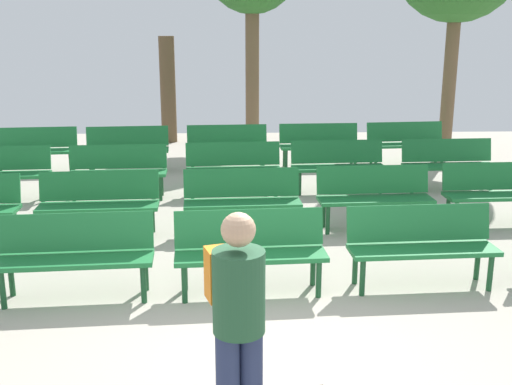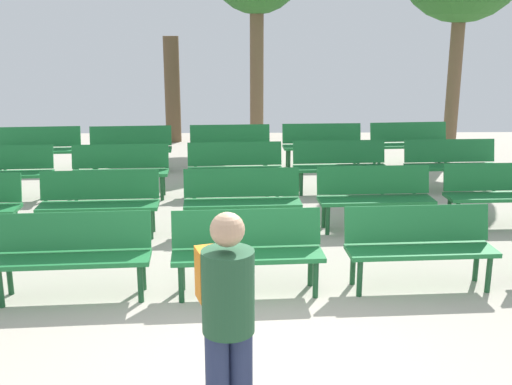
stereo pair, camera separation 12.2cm
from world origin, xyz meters
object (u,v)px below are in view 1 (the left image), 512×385
Objects in this scene: bench_r3_c4 at (406,141)px; visitor_with_backpack at (237,316)px; bench_r2_c2 at (233,165)px; bench_r3_c2 at (227,144)px; tree_1 at (168,90)px; bench_r0_c1 at (76,251)px; bench_r2_c0 at (0,170)px; bench_r3_c3 at (319,143)px; bench_r1_c2 at (242,197)px; bench_r1_c3 at (374,193)px; bench_r0_c3 at (421,241)px; bench_r1_c1 at (99,200)px; bench_r2_c1 at (118,168)px; bench_r3_c1 at (128,146)px; bench_r1_c4 at (499,189)px; bench_r2_c4 at (448,161)px; bench_r0_c2 at (250,247)px; bench_r2_c3 at (338,163)px; bench_r3_c0 at (35,147)px.

visitor_with_backpack reaches higher than bench_r3_c4.
bench_r2_c2 is 1.00× the size of bench_r3_c2.
tree_1 is (-1.61, 5.13, 0.78)m from bench_r2_c2.
bench_r0_c1 is 1.00× the size of bench_r3_c2.
bench_r2_c0 is 7.45m from visitor_with_backpack.
bench_r3_c2 is 3.69m from bench_r3_c4.
bench_r0_c1 is at bearing -120.70° from bench_r3_c3.
bench_r1_c2 is 1.86m from bench_r1_c3.
bench_r0_c3 is 1.00× the size of bench_r1_c1.
visitor_with_backpack is (1.96, -6.42, 0.43)m from bench_r2_c1.
bench_r2_c1 and bench_r3_c2 have the same top height.
bench_r0_c1 is 6.00m from bench_r3_c1.
bench_r1_c1 and bench_r3_c4 have the same top height.
bench_r3_c1 is (-0.18, 2.02, 0.00)m from bench_r2_c1.
bench_r3_c3 is (1.74, 2.09, 0.00)m from bench_r2_c2.
bench_r3_c4 is at bearing 14.20° from bench_r2_c0.
bench_r3_c1 is (-4.07, 3.76, 0.00)m from bench_r1_c3.
bench_r0_c3 and bench_r1_c1 have the same top height.
bench_r0_c3 is 2.03m from bench_r1_c3.
bench_r2_c0 is at bearing 133.41° from bench_r1_c1.
bench_r1_c3 and bench_r3_c1 have the same top height.
bench_r0_c3 is 1.00× the size of bench_r1_c3.
visitor_with_backpack is (-2.01, -2.64, 0.43)m from bench_r0_c3.
bench_r0_c1 is at bearing -65.08° from bench_r2_c0.
bench_r1_c4 is 1.00× the size of bench_r2_c4.
bench_r0_c2 is 1.00× the size of bench_r1_c2.
bench_r0_c2 is at bearing -73.57° from bench_r3_c1.
bench_r0_c3 is at bearing -59.08° from bench_r3_c1.
visitor_with_backpack is at bearing -121.32° from bench_r2_c4.
bench_r2_c4 is 7.76m from visitor_with_backpack.
bench_r3_c1 is at bearing -178.55° from bench_r3_c3.
bench_r2_c3 is (3.43, 4.29, 0.00)m from bench_r0_c1.
bench_r3_c4 is (5.65, 0.40, 0.00)m from bench_r3_c1.
bench_r2_c1 is at bearing -90.14° from visitor_with_backpack.
bench_r2_c2 and bench_r3_c3 have the same top height.
bench_r3_c4 is (-0.20, 2.03, 0.00)m from bench_r2_c4.
bench_r0_c3 and bench_r1_c3 have the same top height.
bench_r1_c3 is 6.05m from bench_r2_c0.
bench_r0_c2 is at bearing -47.08° from bench_r1_c1.
bench_r0_c3 is 1.01× the size of bench_r1_c4.
bench_r2_c3 is at bearing 179.29° from bench_r2_c4.
bench_r3_c2 is at bearing 89.18° from bench_r0_c2.
bench_r2_c3 is at bearing 2.10° from bench_r2_c1.
visitor_with_backpack is (0.05, -6.60, 0.43)m from bench_r2_c2.
bench_r0_c2 and bench_r3_c0 have the same top height.
bench_r3_c3 is (-0.32, 6.05, 0.00)m from bench_r0_c3.
bench_r3_c0 is 1.00× the size of bench_r3_c1.
bench_r1_c4 and bench_r3_c2 have the same top height.
bench_r0_c1 is 3.69m from bench_r0_c3.
bench_r2_c1 is 5.68m from bench_r2_c4.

